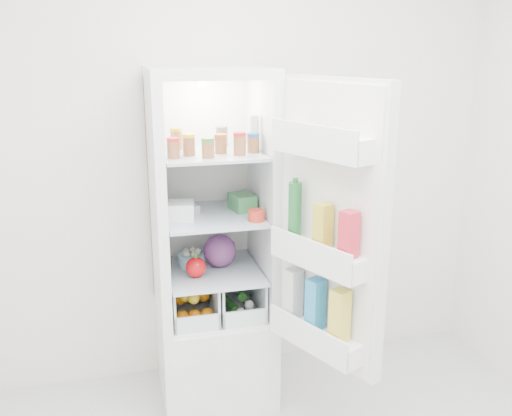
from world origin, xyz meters
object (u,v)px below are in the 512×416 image
object	(u,v)px
red_cabbage	(220,251)
mushroom_bowl	(192,260)
refrigerator	(212,279)
fridge_door	(327,234)

from	to	relation	value
red_cabbage	mushroom_bowl	xyz separation A→B (m)	(-0.15, 0.03, -0.05)
refrigerator	red_cabbage	bearing A→B (deg)	-20.24
mushroom_bowl	fridge_door	bearing A→B (deg)	-49.87
refrigerator	mushroom_bowl	size ratio (longest dim) A/B	12.31
red_cabbage	fridge_door	world-z (taller)	fridge_door
mushroom_bowl	fridge_door	size ratio (longest dim) A/B	0.11
refrigerator	fridge_door	distance (m)	0.86
fridge_door	refrigerator	bearing A→B (deg)	10.36
refrigerator	mushroom_bowl	distance (m)	0.16
refrigerator	red_cabbage	size ratio (longest dim) A/B	10.18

